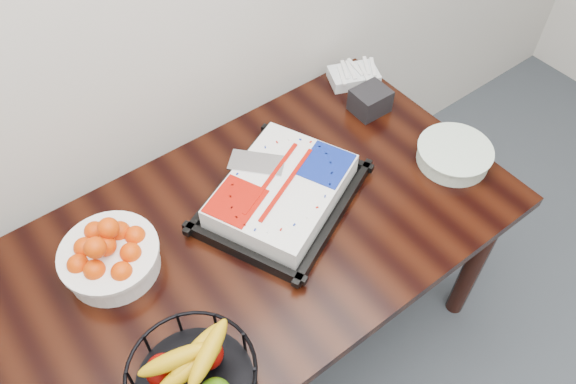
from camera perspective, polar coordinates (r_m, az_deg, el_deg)
table at (r=1.75m, az=-5.76°, el=-7.22°), size 1.80×0.90×0.75m
cake_tray at (r=1.74m, az=-0.61°, el=-0.08°), size 0.61×0.55×0.10m
tangerine_bowl at (r=1.65m, az=-17.76°, el=-5.90°), size 0.28×0.28×0.18m
fruit_basket at (r=1.43m, az=-9.66°, el=-18.06°), size 0.32×0.32×0.17m
plate_stack at (r=1.94m, az=16.50°, el=3.65°), size 0.25×0.25×0.06m
fork_bag at (r=2.19m, az=6.68°, el=11.67°), size 0.21×0.18×0.05m
napkin_box at (r=2.05m, az=8.35°, el=9.17°), size 0.13×0.11×0.09m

